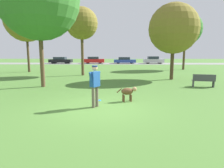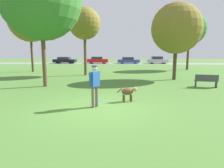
{
  "view_description": "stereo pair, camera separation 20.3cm",
  "coord_description": "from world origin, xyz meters",
  "px_view_note": "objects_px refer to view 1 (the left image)",
  "views": [
    {
      "loc": [
        0.68,
        -7.92,
        2.27
      ],
      "look_at": [
        0.48,
        0.63,
        0.9
      ],
      "focal_mm": 32.0,
      "sensor_mm": 36.0,
      "label": 1
    },
    {
      "loc": [
        0.88,
        -7.92,
        2.27
      ],
      "look_at": [
        0.48,
        0.63,
        0.9
      ],
      "focal_mm": 32.0,
      "sensor_mm": 36.0,
      "label": 2
    }
  ],
  "objects_px": {
    "person": "(95,83)",
    "tree_near_right": "(174,29)",
    "frisbee": "(98,100)",
    "parked_car_silver": "(153,60)",
    "parked_car_blue": "(125,60)",
    "tree_mid_center": "(82,24)",
    "parked_car_black": "(61,60)",
    "dog": "(128,92)",
    "parked_car_red": "(94,60)",
    "tree_far_left": "(26,20)",
    "park_bench": "(204,80)",
    "tree_far_right": "(185,29)"
  },
  "relations": [
    {
      "from": "person",
      "to": "frisbee",
      "type": "xyz_separation_m",
      "value": [
        0.03,
        1.14,
        -1.03
      ]
    },
    {
      "from": "tree_far_right",
      "to": "parked_car_silver",
      "type": "height_order",
      "value": "tree_far_right"
    },
    {
      "from": "parked_car_red",
      "to": "parked_car_blue",
      "type": "relative_size",
      "value": 0.96
    },
    {
      "from": "tree_mid_center",
      "to": "tree_far_left",
      "type": "bearing_deg",
      "value": 154.77
    },
    {
      "from": "dog",
      "to": "parked_car_blue",
      "type": "height_order",
      "value": "parked_car_blue"
    },
    {
      "from": "parked_car_red",
      "to": "parked_car_black",
      "type": "bearing_deg",
      "value": 178.51
    },
    {
      "from": "tree_near_right",
      "to": "parked_car_red",
      "type": "bearing_deg",
      "value": 111.58
    },
    {
      "from": "frisbee",
      "to": "parked_car_silver",
      "type": "height_order",
      "value": "parked_car_silver"
    },
    {
      "from": "tree_near_right",
      "to": "parked_car_silver",
      "type": "xyz_separation_m",
      "value": [
        2.72,
        23.31,
        -3.44
      ]
    },
    {
      "from": "frisbee",
      "to": "parked_car_red",
      "type": "xyz_separation_m",
      "value": [
        -3.65,
        30.55,
        0.67
      ]
    },
    {
      "from": "tree_far_left",
      "to": "tree_near_right",
      "type": "xyz_separation_m",
      "value": [
        14.69,
        -6.04,
        -1.63
      ]
    },
    {
      "from": "frisbee",
      "to": "tree_far_right",
      "type": "distance_m",
      "value": 20.25
    },
    {
      "from": "park_bench",
      "to": "parked_car_blue",
      "type": "bearing_deg",
      "value": -69.61
    },
    {
      "from": "tree_far_left",
      "to": "person",
      "type": "bearing_deg",
      "value": -57.95
    },
    {
      "from": "tree_far_right",
      "to": "parked_car_blue",
      "type": "distance_m",
      "value": 16.15
    },
    {
      "from": "person",
      "to": "tree_near_right",
      "type": "bearing_deg",
      "value": 2.27
    },
    {
      "from": "parked_car_blue",
      "to": "dog",
      "type": "bearing_deg",
      "value": -91.4
    },
    {
      "from": "parked_car_red",
      "to": "parked_car_silver",
      "type": "relative_size",
      "value": 1.05
    },
    {
      "from": "tree_far_left",
      "to": "parked_car_silver",
      "type": "xyz_separation_m",
      "value": [
        17.41,
        17.27,
        -5.08
      ]
    },
    {
      "from": "person",
      "to": "tree_far_right",
      "type": "distance_m",
      "value": 21.01
    },
    {
      "from": "parked_car_silver",
      "to": "dog",
      "type": "bearing_deg",
      "value": -102.27
    },
    {
      "from": "person",
      "to": "parked_car_blue",
      "type": "distance_m",
      "value": 32.08
    },
    {
      "from": "tree_mid_center",
      "to": "parked_car_blue",
      "type": "xyz_separation_m",
      "value": [
        4.95,
        20.47,
        -4.32
      ]
    },
    {
      "from": "parked_car_black",
      "to": "park_bench",
      "type": "height_order",
      "value": "parked_car_black"
    },
    {
      "from": "tree_far_right",
      "to": "parked_car_red",
      "type": "distance_m",
      "value": 19.41
    },
    {
      "from": "parked_car_blue",
      "to": "park_bench",
      "type": "distance_m",
      "value": 27.27
    },
    {
      "from": "tree_mid_center",
      "to": "frisbee",
      "type": "bearing_deg",
      "value": -76.57
    },
    {
      "from": "parked_car_red",
      "to": "tree_far_left",
      "type": "bearing_deg",
      "value": -110.02
    },
    {
      "from": "frisbee",
      "to": "park_bench",
      "type": "height_order",
      "value": "park_bench"
    },
    {
      "from": "parked_car_blue",
      "to": "frisbee",
      "type": "bearing_deg",
      "value": -94.0
    },
    {
      "from": "tree_mid_center",
      "to": "park_bench",
      "type": "relative_size",
      "value": 4.48
    },
    {
      "from": "tree_far_right",
      "to": "tree_far_left",
      "type": "bearing_deg",
      "value": -169.4
    },
    {
      "from": "tree_near_right",
      "to": "parked_car_blue",
      "type": "bearing_deg",
      "value": 97.3
    },
    {
      "from": "tree_near_right",
      "to": "parked_car_blue",
      "type": "relative_size",
      "value": 1.43
    },
    {
      "from": "tree_mid_center",
      "to": "tree_near_right",
      "type": "bearing_deg",
      "value": -19.78
    },
    {
      "from": "dog",
      "to": "parked_car_red",
      "type": "distance_m",
      "value": 31.09
    },
    {
      "from": "tree_near_right",
      "to": "parked_car_blue",
      "type": "distance_m",
      "value": 23.78
    },
    {
      "from": "dog",
      "to": "frisbee",
      "type": "relative_size",
      "value": 3.6
    },
    {
      "from": "dog",
      "to": "parked_car_black",
      "type": "distance_m",
      "value": 32.79
    },
    {
      "from": "frisbee",
      "to": "tree_far_right",
      "type": "xyz_separation_m",
      "value": [
        9.59,
        17.08,
        5.17
      ]
    },
    {
      "from": "person",
      "to": "park_bench",
      "type": "height_order",
      "value": "person"
    },
    {
      "from": "frisbee",
      "to": "parked_car_blue",
      "type": "xyz_separation_m",
      "value": [
        2.47,
        30.84,
        0.62
      ]
    },
    {
      "from": "parked_car_blue",
      "to": "parked_car_silver",
      "type": "bearing_deg",
      "value": 0.41
    },
    {
      "from": "dog",
      "to": "parked_car_black",
      "type": "height_order",
      "value": "parked_car_black"
    },
    {
      "from": "parked_car_black",
      "to": "parked_car_silver",
      "type": "xyz_separation_m",
      "value": [
        18.48,
        0.32,
        0.04
      ]
    },
    {
      "from": "person",
      "to": "parked_car_black",
      "type": "relative_size",
      "value": 0.38
    },
    {
      "from": "person",
      "to": "parked_car_red",
      "type": "height_order",
      "value": "person"
    },
    {
      "from": "parked_car_blue",
      "to": "tree_near_right",
      "type": "bearing_deg",
      "value": -82.12
    },
    {
      "from": "parked_car_black",
      "to": "parked_car_red",
      "type": "relative_size",
      "value": 1.1
    },
    {
      "from": "dog",
      "to": "parked_car_blue",
      "type": "relative_size",
      "value": 0.22
    }
  ]
}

